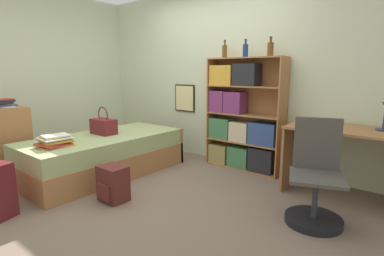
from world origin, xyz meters
name	(u,v)px	position (x,y,z in m)	size (l,w,h in m)	color
ground_plane	(143,186)	(0.00, 0.00, 0.00)	(14.00, 14.00, 0.00)	#756051
wall_back	(218,75)	(0.00, 1.56, 1.30)	(10.00, 0.09, 2.60)	beige
wall_left	(42,75)	(-2.35, 0.00, 1.30)	(0.06, 10.00, 2.60)	beige
bed	(105,155)	(-0.76, 0.02, 0.26)	(0.99, 2.08, 0.52)	#A36B3D
handbag	(104,126)	(-0.85, 0.08, 0.62)	(0.36, 0.20, 0.37)	maroon
book_stack_on_bed	(55,141)	(-0.69, -0.67, 0.58)	(0.33, 0.41, 0.13)	gold
dresser	(3,141)	(-1.72, -0.86, 0.45)	(0.67, 0.51, 0.90)	#A36B3D
bookcase	(240,121)	(0.52, 1.36, 0.68)	(1.10, 0.29, 1.54)	#A36B3D
bottle_green	(225,51)	(0.23, 1.37, 1.63)	(0.07, 0.07, 0.25)	brown
bottle_brown	(245,50)	(0.58, 1.33, 1.63)	(0.07, 0.07, 0.23)	navy
bottle_clear	(270,49)	(0.93, 1.34, 1.63)	(0.08, 0.08, 0.24)	brown
desk	(348,150)	(1.94, 1.18, 0.53)	(1.24, 0.66, 0.76)	#A36B3D
desk_chair	(315,190)	(1.85, 0.43, 0.29)	(0.59, 0.59, 0.93)	black
backpack	(113,184)	(0.06, -0.46, 0.19)	(0.30, 0.25, 0.38)	#56231E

